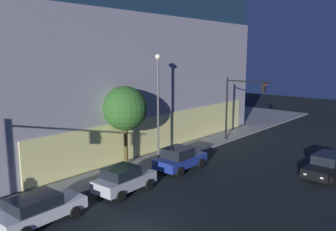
% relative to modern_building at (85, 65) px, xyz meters
% --- Properties ---
extents(modern_building, '(29.55, 23.18, 14.94)m').
position_rel_modern_building_xyz_m(modern_building, '(0.00, 0.00, 0.00)').
color(modern_building, '#4C4C51').
rests_on(modern_building, ground).
extents(traffic_light_far_corner, '(0.45, 4.50, 6.20)m').
position_rel_modern_building_xyz_m(traffic_light_far_corner, '(6.99, -14.95, -3.03)').
color(traffic_light_far_corner, black).
rests_on(traffic_light_far_corner, sidewalk_corner).
extents(street_lamp_sidewalk, '(0.44, 0.44, 8.42)m').
position_rel_modern_building_xyz_m(street_lamp_sidewalk, '(-2.35, -12.90, -1.99)').
color(street_lamp_sidewalk, '#5A5A5A').
rests_on(street_lamp_sidewalk, sidewalk_corner).
extents(sidewalk_tree, '(3.37, 3.37, 6.08)m').
position_rel_modern_building_xyz_m(sidewalk_tree, '(-5.28, -12.25, -2.86)').
color(sidewalk_tree, '#51441E').
rests_on(sidewalk_tree, sidewalk_corner).
extents(car_white, '(4.56, 2.24, 1.51)m').
position_rel_modern_building_xyz_m(car_white, '(-14.33, -15.76, -6.60)').
color(car_white, silver).
rests_on(car_white, ground).
extents(car_silver, '(4.10, 2.21, 1.67)m').
position_rel_modern_building_xyz_m(car_silver, '(-8.74, -15.91, -6.54)').
color(car_silver, '#B7BABF').
rests_on(car_silver, ground).
extents(car_blue, '(4.25, 2.25, 1.74)m').
position_rel_modern_building_xyz_m(car_blue, '(-3.15, -15.84, -6.51)').
color(car_blue, navy).
rests_on(car_blue, ground).
extents(car_black, '(4.77, 2.14, 1.56)m').
position_rel_modern_building_xyz_m(car_black, '(2.73, -24.49, -6.59)').
color(car_black, black).
rests_on(car_black, ground).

